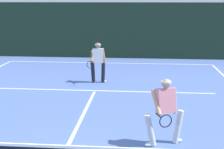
# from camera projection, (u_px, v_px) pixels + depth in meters

# --- Properties ---
(court_line_baseline_far) EXTENTS (10.71, 0.10, 0.01)m
(court_line_baseline_far) POSITION_uv_depth(u_px,v_px,m) (109.00, 63.00, 16.94)
(court_line_baseline_far) COLOR white
(court_line_baseline_far) RESTS_ON ground_plane
(court_line_service) EXTENTS (8.73, 0.10, 0.01)m
(court_line_service) POSITION_uv_depth(u_px,v_px,m) (95.00, 91.00, 11.89)
(court_line_service) COLOR white
(court_line_service) RESTS_ON ground_plane
(court_line_centre) EXTENTS (0.10, 6.40, 0.01)m
(court_line_centre) POSITION_uv_depth(u_px,v_px,m) (78.00, 125.00, 8.65)
(court_line_centre) COLOR white
(court_line_centre) RESTS_ON ground_plane
(player_near) EXTENTS (0.98, 0.97, 1.59)m
(player_near) POSITION_uv_depth(u_px,v_px,m) (165.00, 109.00, 7.33)
(player_near) COLOR silver
(player_near) RESTS_ON ground_plane
(player_far) EXTENTS (0.70, 0.91, 1.63)m
(player_far) POSITION_uv_depth(u_px,v_px,m) (98.00, 61.00, 12.86)
(player_far) COLOR black
(player_far) RESTS_ON ground_plane
(back_fence_windscreen) EXTENTS (17.93, 0.12, 3.11)m
(back_fence_windscreen) POSITION_uv_depth(u_px,v_px,m) (111.00, 31.00, 18.08)
(back_fence_windscreen) COLOR #1E3122
(back_fence_windscreen) RESTS_ON ground_plane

